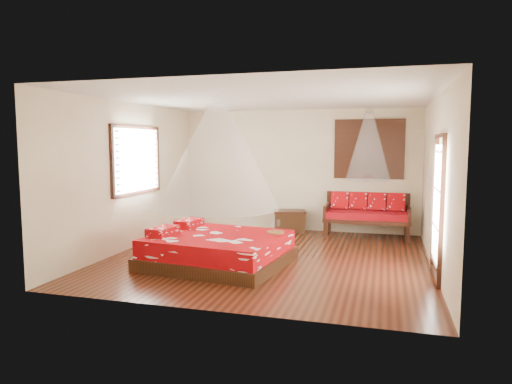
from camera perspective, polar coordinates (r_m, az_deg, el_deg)
room at (r=8.00m, az=1.65°, el=1.63°), size 5.54×5.54×2.84m
bed at (r=7.74m, az=-4.86°, el=-7.14°), size 2.41×2.23×0.65m
daybed at (r=10.23m, az=13.69°, el=-2.53°), size 1.80×0.80×0.95m
storage_chest at (r=10.54m, az=4.22°, el=-3.61°), size 0.83×0.69×0.50m
shutter_panel at (r=10.46m, az=13.95°, el=5.23°), size 1.52×0.06×1.32m
window_left at (r=9.21m, az=-14.64°, el=3.88°), size 0.10×1.74×1.34m
glazed_door at (r=7.24m, az=21.75°, el=-1.89°), size 0.08×1.02×2.16m
wine_tray at (r=7.79m, az=2.46°, el=-4.69°), size 0.30×0.30×0.24m
mosquito_net_main at (r=7.53m, az=-4.83°, el=4.77°), size 2.04×2.04×1.80m
mosquito_net_daybed at (r=9.99m, az=13.87°, el=5.77°), size 0.94×0.94×1.50m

